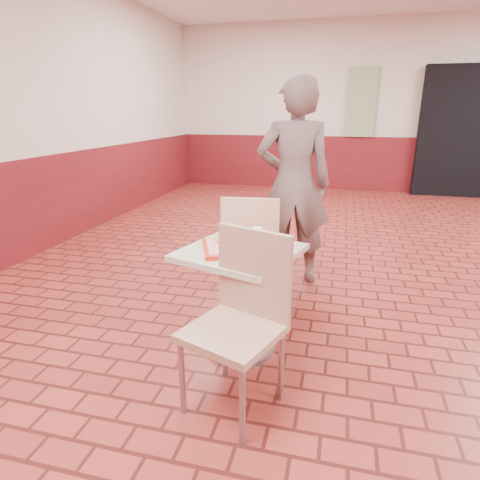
% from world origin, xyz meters
% --- Properties ---
extents(wainscot_band, '(8.00, 10.00, 1.00)m').
position_xyz_m(wainscot_band, '(0.00, 0.00, 0.50)').
color(wainscot_band, '#5A1114').
rests_on(wainscot_band, ground).
extents(corridor_doorway, '(1.60, 0.22, 2.20)m').
position_xyz_m(corridor_doorway, '(1.20, 4.88, 1.10)').
color(corridor_doorway, black).
rests_on(corridor_doorway, ground).
extents(promo_poster, '(0.50, 0.03, 1.20)m').
position_xyz_m(promo_poster, '(-0.60, 4.94, 1.60)').
color(promo_poster, gray).
rests_on(promo_poster, wainscot_band).
extents(main_table, '(0.64, 0.64, 0.67)m').
position_xyz_m(main_table, '(-1.43, -0.77, 0.45)').
color(main_table, '#B8B394').
rests_on(main_table, ground).
extents(chair_main_front, '(0.54, 0.54, 0.91)m').
position_xyz_m(chair_main_front, '(-1.30, -1.24, 0.51)').
color(chair_main_front, tan).
rests_on(chair_main_front, ground).
extents(chair_main_back, '(0.46, 0.46, 0.89)m').
position_xyz_m(chair_main_back, '(-1.48, -0.21, 0.50)').
color(chair_main_back, '#E5AD89').
rests_on(chair_main_back, ground).
extents(customer, '(0.70, 0.53, 1.74)m').
position_xyz_m(customer, '(-1.25, 0.41, 0.87)').
color(customer, '#65524E').
rests_on(customer, ground).
extents(serving_tray, '(0.44, 0.34, 0.03)m').
position_xyz_m(serving_tray, '(-1.43, -0.77, 0.69)').
color(serving_tray, red).
rests_on(serving_tray, main_table).
extents(ring_donut, '(0.12, 0.12, 0.03)m').
position_xyz_m(ring_donut, '(-1.54, -0.73, 0.72)').
color(ring_donut, '#EAB155').
rests_on(ring_donut, serving_tray).
extents(long_john_donut, '(0.16, 0.11, 0.05)m').
position_xyz_m(long_john_donut, '(-1.34, -0.85, 0.72)').
color(long_john_donut, gold).
rests_on(long_john_donut, serving_tray).
extents(paper_cup, '(0.06, 0.06, 0.08)m').
position_xyz_m(paper_cup, '(-1.34, -0.65, 0.74)').
color(paper_cup, white).
rests_on(paper_cup, serving_tray).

